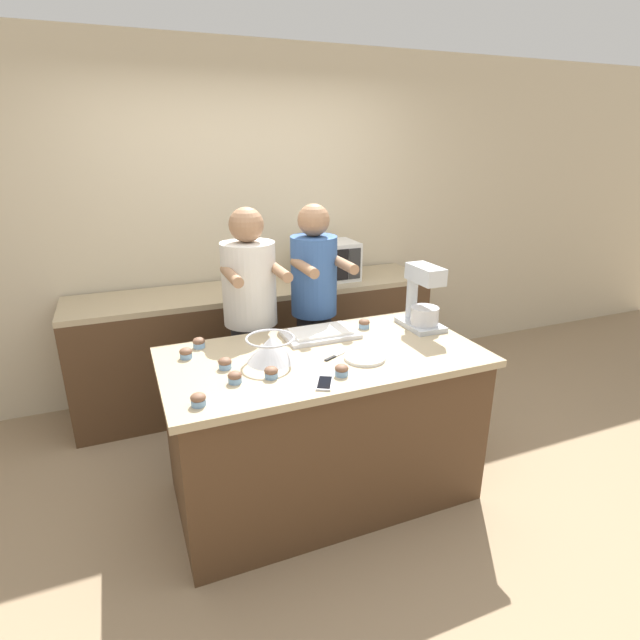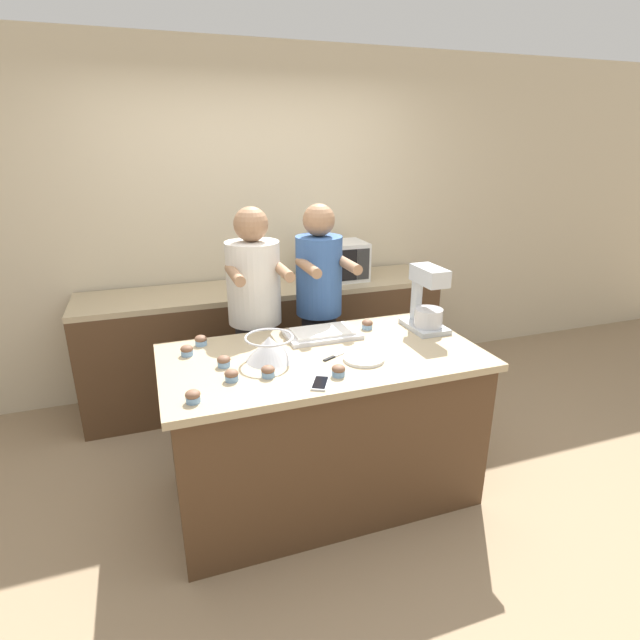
{
  "view_description": "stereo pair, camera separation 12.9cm",
  "coord_description": "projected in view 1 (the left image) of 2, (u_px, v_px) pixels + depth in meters",
  "views": [
    {
      "loc": [
        -0.96,
        -2.3,
        1.99
      ],
      "look_at": [
        0.0,
        0.04,
        1.08
      ],
      "focal_mm": 28.0,
      "sensor_mm": 36.0,
      "label": 1
    },
    {
      "loc": [
        -0.84,
        -2.34,
        1.99
      ],
      "look_at": [
        0.0,
        0.04,
        1.08
      ],
      "focal_mm": 28.0,
      "sensor_mm": 36.0,
      "label": 2
    }
  ],
  "objects": [
    {
      "name": "knife",
      "position": [
        337.0,
        355.0,
        2.68
      ],
      "size": [
        0.2,
        0.11,
        0.01
      ],
      "color": "#BCBCC1",
      "rests_on": "island_counter"
    },
    {
      "name": "stand_mixer",
      "position": [
        422.0,
        301.0,
        3.05
      ],
      "size": [
        0.2,
        0.3,
        0.39
      ],
      "color": "#B2B7BC",
      "rests_on": "island_counter"
    },
    {
      "name": "back_wall",
      "position": [
        243.0,
        225.0,
        4.03
      ],
      "size": [
        10.0,
        0.06,
        2.7
      ],
      "color": "beige",
      "rests_on": "ground_plane"
    },
    {
      "name": "cupcake_4",
      "position": [
        364.0,
        323.0,
        3.08
      ],
      "size": [
        0.07,
        0.07,
        0.06
      ],
      "color": "#759EC6",
      "rests_on": "island_counter"
    },
    {
      "name": "microwave_oven",
      "position": [
        326.0,
        261.0,
        4.02
      ],
      "size": [
        0.5,
        0.33,
        0.31
      ],
      "color": "silver",
      "rests_on": "back_counter"
    },
    {
      "name": "cupcake_6",
      "position": [
        199.0,
        343.0,
        2.78
      ],
      "size": [
        0.07,
        0.07,
        0.06
      ],
      "color": "#759EC6",
      "rests_on": "island_counter"
    },
    {
      "name": "person_left",
      "position": [
        251.0,
        328.0,
        3.22
      ],
      "size": [
        0.35,
        0.51,
        1.62
      ],
      "color": "#232328",
      "rests_on": "ground_plane"
    },
    {
      "name": "person_right",
      "position": [
        314.0,
        318.0,
        3.37
      ],
      "size": [
        0.32,
        0.49,
        1.62
      ],
      "color": "#232328",
      "rests_on": "ground_plane"
    },
    {
      "name": "cupcake_7",
      "position": [
        186.0,
        353.0,
        2.65
      ],
      "size": [
        0.07,
        0.07,
        0.06
      ],
      "color": "#759EC6",
      "rests_on": "island_counter"
    },
    {
      "name": "baking_tray",
      "position": [
        321.0,
        333.0,
        2.95
      ],
      "size": [
        0.43,
        0.25,
        0.04
      ],
      "color": "silver",
      "rests_on": "island_counter"
    },
    {
      "name": "island_counter",
      "position": [
        323.0,
        425.0,
        2.86
      ],
      "size": [
        1.73,
        0.9,
        0.9
      ],
      "color": "#4C331E",
      "rests_on": "ground_plane"
    },
    {
      "name": "cupcake_3",
      "position": [
        235.0,
        377.0,
        2.38
      ],
      "size": [
        0.07,
        0.07,
        0.06
      ],
      "color": "#759EC6",
      "rests_on": "island_counter"
    },
    {
      "name": "cupcake_1",
      "position": [
        342.0,
        370.0,
        2.45
      ],
      "size": [
        0.07,
        0.07,
        0.06
      ],
      "color": "#759EC6",
      "rests_on": "island_counter"
    },
    {
      "name": "ground_plane",
      "position": [
        323.0,
        490.0,
        3.02
      ],
      "size": [
        16.0,
        16.0,
        0.0
      ],
      "primitive_type": "plane",
      "color": "#937A5B"
    },
    {
      "name": "small_plate",
      "position": [
        365.0,
        357.0,
        2.64
      ],
      "size": [
        0.22,
        0.22,
        0.02
      ],
      "color": "white",
      "rests_on": "island_counter"
    },
    {
      "name": "back_counter",
      "position": [
        259.0,
        342.0,
        4.02
      ],
      "size": [
        2.8,
        0.6,
        0.92
      ],
      "color": "#4C331E",
      "rests_on": "ground_plane"
    },
    {
      "name": "cell_phone",
      "position": [
        325.0,
        383.0,
        2.37
      ],
      "size": [
        0.13,
        0.16,
        0.01
      ],
      "color": "silver",
      "rests_on": "island_counter"
    },
    {
      "name": "cupcake_2",
      "position": [
        225.0,
        363.0,
        2.53
      ],
      "size": [
        0.07,
        0.07,
        0.06
      ],
      "color": "#759EC6",
      "rests_on": "island_counter"
    },
    {
      "name": "cupcake_5",
      "position": [
        271.0,
        372.0,
        2.43
      ],
      "size": [
        0.07,
        0.07,
        0.06
      ],
      "color": "#759EC6",
      "rests_on": "island_counter"
    },
    {
      "name": "mixing_bowl",
      "position": [
        271.0,
        348.0,
        2.6
      ],
      "size": [
        0.26,
        0.26,
        0.14
      ],
      "color": "#BCBCC1",
      "rests_on": "island_counter"
    },
    {
      "name": "cupcake_0",
      "position": [
        198.0,
        399.0,
        2.17
      ],
      "size": [
        0.07,
        0.07,
        0.06
      ],
      "color": "#759EC6",
      "rests_on": "island_counter"
    }
  ]
}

